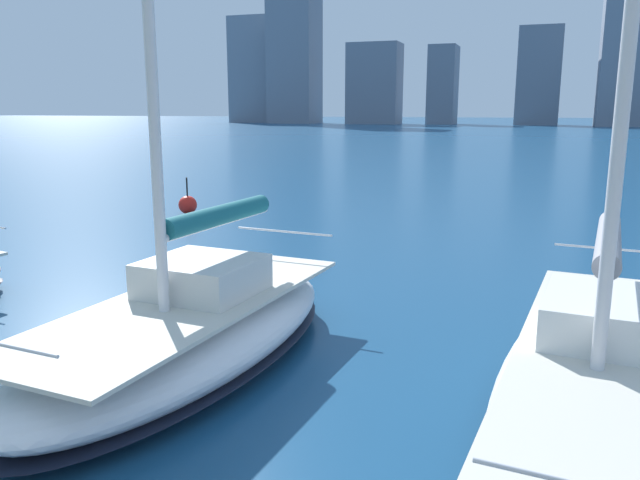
# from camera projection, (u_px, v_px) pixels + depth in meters

# --- Properties ---
(city_skyline) EXTENTS (167.13, 21.98, 48.83)m
(city_skyline) POSITION_uv_depth(u_px,v_px,m) (526.00, 41.00, 147.15)
(city_skyline) COLOR slate
(city_skyline) RESTS_ON ground
(sailboat_grey) EXTENTS (3.22, 8.94, 12.76)m
(sailboat_grey) POSITION_uv_depth(u_px,v_px,m) (596.00, 376.00, 7.89)
(sailboat_grey) COLOR white
(sailboat_grey) RESTS_ON ground
(sailboat_teal) EXTENTS (3.37, 7.45, 12.80)m
(sailboat_teal) POSITION_uv_depth(u_px,v_px,m) (189.00, 326.00, 9.63)
(sailboat_teal) COLOR white
(sailboat_teal) RESTS_ON ground
(channel_buoy) EXTENTS (0.70, 0.70, 1.40)m
(channel_buoy) POSITION_uv_depth(u_px,v_px,m) (188.00, 205.00, 23.79)
(channel_buoy) COLOR red
(channel_buoy) RESTS_ON ground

